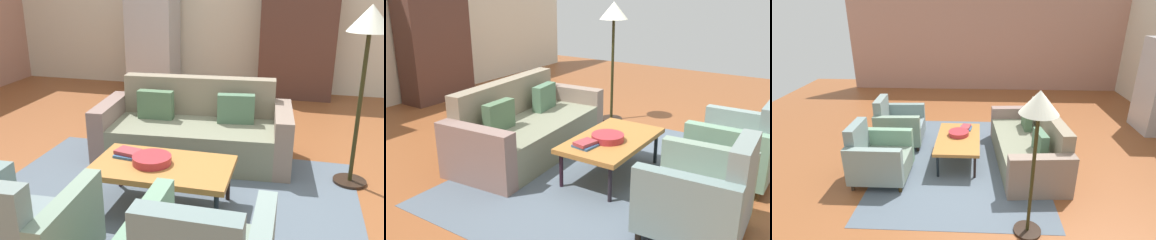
# 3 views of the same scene
# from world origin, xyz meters

# --- Properties ---
(ground_plane) EXTENTS (11.20, 11.20, 0.00)m
(ground_plane) POSITION_xyz_m (0.00, 0.00, 0.00)
(ground_plane) COLOR brown
(area_rug) EXTENTS (3.40, 2.60, 0.01)m
(area_rug) POSITION_xyz_m (-0.32, -0.45, 0.00)
(area_rug) COLOR slate
(area_rug) RESTS_ON ground
(couch) EXTENTS (2.16, 1.05, 0.86)m
(couch) POSITION_xyz_m (-0.32, 0.69, 0.29)
(couch) COLOR gray
(couch) RESTS_ON ground
(coffee_table) EXTENTS (1.20, 0.70, 0.42)m
(coffee_table) POSITION_xyz_m (-0.32, -0.50, 0.38)
(coffee_table) COLOR black
(coffee_table) RESTS_ON ground
(armchair_left) EXTENTS (0.84, 0.84, 0.88)m
(armchair_left) POSITION_xyz_m (-0.91, -1.66, 0.34)
(armchair_left) COLOR #2B231B
(armchair_left) RESTS_ON ground
(armchair_right) EXTENTS (0.80, 0.80, 0.88)m
(armchair_right) POSITION_xyz_m (0.28, -1.66, 0.34)
(armchair_right) COLOR #342117
(armchair_right) RESTS_ON ground
(fruit_bowl) EXTENTS (0.34, 0.34, 0.07)m
(fruit_bowl) POSITION_xyz_m (-0.41, -0.50, 0.45)
(fruit_bowl) COLOR #AB2C33
(fruit_bowl) RESTS_ON coffee_table
(book_stack) EXTENTS (0.24, 0.22, 0.06)m
(book_stack) POSITION_xyz_m (-0.67, -0.39, 0.44)
(book_stack) COLOR #315786
(book_stack) RESTS_ON coffee_table
(cabinet) EXTENTS (1.20, 0.51, 1.80)m
(cabinet) POSITION_xyz_m (0.71, 3.55, 0.90)
(cabinet) COLOR #513229
(cabinet) RESTS_ON ground
(floor_lamp) EXTENTS (0.40, 0.40, 1.72)m
(floor_lamp) POSITION_xyz_m (1.33, 0.41, 1.44)
(floor_lamp) COLOR black
(floor_lamp) RESTS_ON ground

